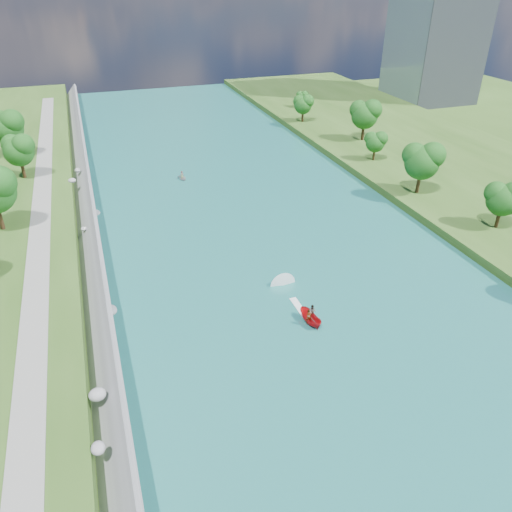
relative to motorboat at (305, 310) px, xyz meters
name	(u,v)px	position (x,y,z in m)	size (l,w,h in m)	color
ground	(321,321)	(1.47, -1.80, -0.77)	(260.00, 260.00, 0.00)	#2D5119
river_water	(266,246)	(1.47, 18.20, -0.72)	(55.00, 240.00, 0.10)	#1B685F
riprap_bank	(92,268)	(-24.36, 17.34, 1.02)	(4.65, 236.00, 4.54)	slate
riverside_path	(38,262)	(-31.03, 18.20, 2.78)	(3.00, 200.00, 0.10)	gray
trees_east	(455,179)	(35.93, 18.95, 5.74)	(13.17, 138.54, 11.23)	#124412
motorboat	(305,310)	(0.00, 0.00, 0.00)	(3.60, 18.84, 2.23)	#B90E13
raft	(182,177)	(-5.03, 50.05, -0.30)	(2.39, 3.08, 1.65)	gray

